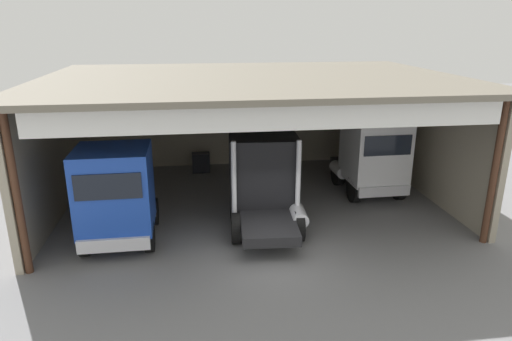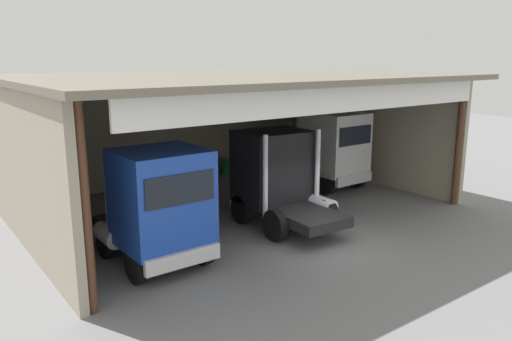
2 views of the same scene
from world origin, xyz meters
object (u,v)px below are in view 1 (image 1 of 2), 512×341
Objects in this scene: truck_white_center_left_bay at (372,154)px; tool_cart at (201,163)px; truck_black_right_bay at (265,180)px; oil_drum at (293,157)px; truck_blue_center_bay at (116,194)px.

truck_white_center_left_bay is 4.68× the size of tool_cart.
truck_white_center_left_bay reaches higher than truck_black_right_bay.
truck_black_right_bay is 5.31× the size of oil_drum.
tool_cart is (-4.98, -0.63, 0.07)m from oil_drum.
truck_blue_center_bay reaches higher than tool_cart.
truck_black_right_bay is 0.98× the size of truck_white_center_left_bay.
oil_drum is 5.02m from tool_cart.
truck_blue_center_bay is at bearing 17.05° from truck_white_center_left_bay.
oil_drum is (-2.43, 4.95, -1.45)m from truck_white_center_left_bay.
truck_black_right_bay is (5.25, 0.90, -0.06)m from truck_blue_center_bay.
truck_blue_center_bay is 8.40m from tool_cart.
tool_cart reaches higher than oil_drum.
truck_white_center_left_bay is at bearing -63.85° from oil_drum.
truck_black_right_bay is 5.74m from truck_white_center_left_bay.
truck_blue_center_bay is at bearing -111.20° from tool_cart.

